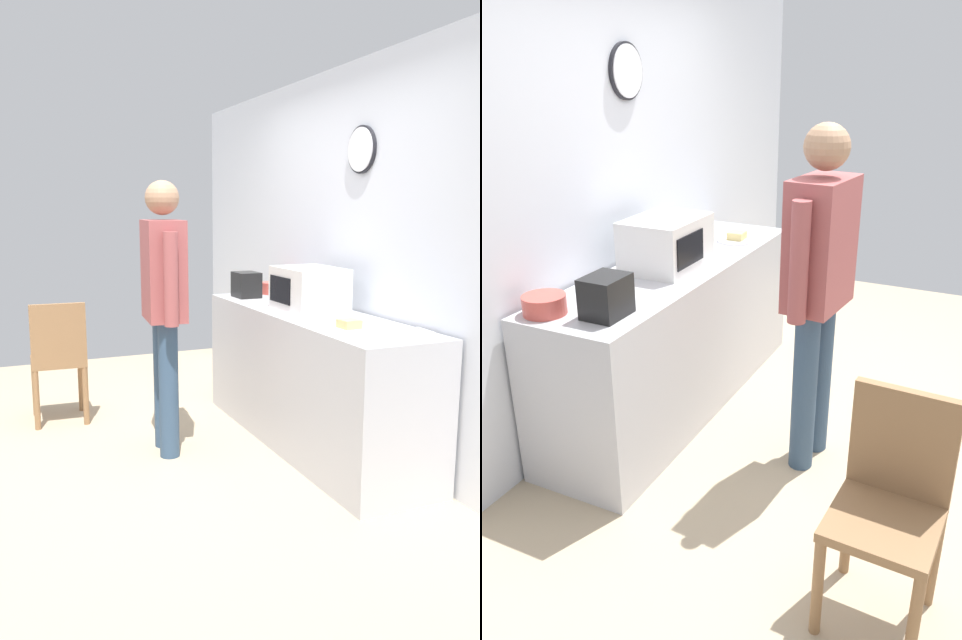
{
  "view_description": "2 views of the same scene",
  "coord_description": "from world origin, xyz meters",
  "views": [
    {
      "loc": [
        3.89,
        -0.89,
        1.64
      ],
      "look_at": [
        -0.07,
        0.77,
        0.88
      ],
      "focal_mm": 35.99,
      "sensor_mm": 36.0,
      "label": 1
    },
    {
      "loc": [
        -2.96,
        -0.57,
        2.04
      ],
      "look_at": [
        -0.08,
        0.81,
        0.71
      ],
      "focal_mm": 34.47,
      "sensor_mm": 36.0,
      "label": 2
    }
  ],
  "objects": [
    {
      "name": "ground_plane",
      "position": [
        0.0,
        0.0,
        0.0
      ],
      "size": [
        6.0,
        6.0,
        0.0
      ],
      "primitive_type": "plane",
      "color": "tan"
    },
    {
      "name": "back_wall",
      "position": [
        0.0,
        1.6,
        1.3
      ],
      "size": [
        5.4,
        0.13,
        2.6
      ],
      "color": "silver",
      "rests_on": "ground_plane"
    },
    {
      "name": "kitchen_counter",
      "position": [
        0.11,
        1.22,
        0.46
      ],
      "size": [
        2.23,
        0.62,
        0.93
      ],
      "primitive_type": "cube",
      "color": "#B7B7BC",
      "rests_on": "ground_plane"
    },
    {
      "name": "microwave",
      "position": [
        0.05,
        1.23,
        1.08
      ],
      "size": [
        0.5,
        0.39,
        0.3
      ],
      "color": "silver",
      "rests_on": "kitchen_counter"
    },
    {
      "name": "sandwich_plate",
      "position": [
        0.77,
        1.1,
        0.95
      ],
      "size": [
        0.27,
        0.27,
        0.07
      ],
      "color": "white",
      "rests_on": "kitchen_counter"
    },
    {
      "name": "salad_bowl",
      "position": [
        -0.85,
        1.39,
        0.98
      ],
      "size": [
        0.21,
        0.21,
        0.09
      ],
      "primitive_type": "cylinder",
      "color": "#C64C42",
      "rests_on": "kitchen_counter"
    },
    {
      "name": "toaster",
      "position": [
        -0.74,
        1.1,
        1.03
      ],
      "size": [
        0.22,
        0.18,
        0.2
      ],
      "primitive_type": "cube",
      "color": "black",
      "rests_on": "kitchen_counter"
    },
    {
      "name": "fork_utensil",
      "position": [
        0.94,
        1.51,
        0.93
      ],
      "size": [
        0.17,
        0.03,
        0.01
      ],
      "primitive_type": "cube",
      "rotation": [
        0.0,
        0.0,
        3.06
      ],
      "color": "silver",
      "rests_on": "kitchen_counter"
    },
    {
      "name": "spoon_utensil",
      "position": [
        0.58,
        1.35,
        0.93
      ],
      "size": [
        0.15,
        0.11,
        0.01
      ],
      "primitive_type": "cube",
      "rotation": [
        0.0,
        0.0,
        0.59
      ],
      "color": "silver",
      "rests_on": "kitchen_counter"
    },
    {
      "name": "person_standing",
      "position": [
        -0.12,
        0.25,
        1.06
      ],
      "size": [
        0.59,
        0.28,
        1.8
      ],
      "color": "#304964",
      "rests_on": "ground_plane"
    },
    {
      "name": "wooden_chair",
      "position": [
        -0.99,
        -0.33,
        0.52
      ],
      "size": [
        0.42,
        0.42,
        0.94
      ],
      "color": "olive",
      "rests_on": "ground_plane"
    }
  ]
}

